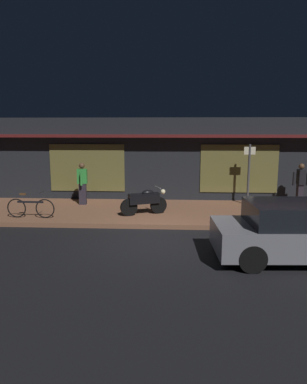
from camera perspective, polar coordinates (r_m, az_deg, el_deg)
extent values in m
plane|color=black|center=(10.31, 0.50, -7.61)|extent=(60.00, 60.00, 0.00)
cube|color=brown|center=(13.18, 1.12, -3.29)|extent=(18.00, 4.00, 0.15)
cube|color=black|center=(16.27, 1.58, 5.46)|extent=(18.00, 2.80, 3.60)
cube|color=brown|center=(15.32, -10.67, 3.86)|extent=(3.20, 0.04, 2.00)
cube|color=brown|center=(15.13, 13.65, 3.67)|extent=(3.20, 0.04, 2.00)
cube|color=#591919|center=(14.56, 1.41, 9.03)|extent=(16.20, 0.50, 0.12)
cylinder|color=black|center=(12.30, -4.00, -2.50)|extent=(0.60, 0.34, 0.60)
cylinder|color=black|center=(12.64, 0.81, -2.13)|extent=(0.60, 0.34, 0.60)
cube|color=black|center=(12.40, -1.57, -1.05)|extent=(1.12, 0.69, 0.36)
ellipsoid|color=black|center=(12.41, -0.91, -0.10)|extent=(0.50, 0.39, 0.20)
sphere|color=#F9EDB7|center=(12.61, 1.54, 0.06)|extent=(0.18, 0.18, 0.18)
cylinder|color=gray|center=(12.51, 0.69, 0.77)|extent=(0.24, 0.52, 0.03)
torus|color=black|center=(12.92, -21.25, -2.44)|extent=(0.66, 0.05, 0.66)
torus|color=black|center=(12.52, -17.12, -2.58)|extent=(0.66, 0.05, 0.66)
cube|color=black|center=(12.67, -19.28, -1.54)|extent=(0.90, 0.06, 0.06)
cube|color=brown|center=(12.72, -20.38, -0.32)|extent=(0.20, 0.08, 0.06)
cylinder|color=black|center=(12.44, -17.60, 0.00)|extent=(0.03, 0.42, 0.02)
cube|color=#28232D|center=(14.38, -11.35, -0.30)|extent=(0.30, 0.22, 0.85)
cube|color=#2D8C38|center=(14.27, -11.46, 2.52)|extent=(0.40, 0.25, 0.58)
sphere|color=brown|center=(14.22, -11.52, 4.20)|extent=(0.22, 0.22, 0.22)
cylinder|color=#2D8C38|center=(14.03, -11.62, 2.09)|extent=(0.10, 0.10, 0.52)
cylinder|color=#2D8C38|center=(14.53, -11.27, 2.39)|extent=(0.10, 0.10, 0.52)
cube|color=#28232D|center=(14.99, 22.50, -0.46)|extent=(0.20, 0.28, 0.85)
cube|color=black|center=(14.89, 22.69, 2.24)|extent=(0.22, 0.38, 0.58)
sphere|color=brown|center=(14.84, 22.80, 3.85)|extent=(0.22, 0.22, 0.22)
cylinder|color=black|center=(14.81, 21.73, 2.00)|extent=(0.09, 0.09, 0.52)
cylinder|color=black|center=(14.99, 23.61, 1.95)|extent=(0.09, 0.09, 0.52)
cylinder|color=#47474C|center=(14.43, 15.12, 2.70)|extent=(0.09, 0.09, 2.40)
cube|color=beige|center=(14.35, 15.29, 6.46)|extent=(0.44, 0.03, 0.30)
cylinder|color=black|center=(9.68, 13.23, -7.11)|extent=(0.65, 0.25, 0.64)
cylinder|color=black|center=(8.25, 15.67, -10.32)|extent=(0.65, 0.25, 0.64)
cube|color=slate|center=(9.31, 22.56, -6.87)|extent=(4.18, 1.97, 0.68)
cube|color=black|center=(9.11, 21.92, -3.59)|extent=(2.28, 1.71, 0.64)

